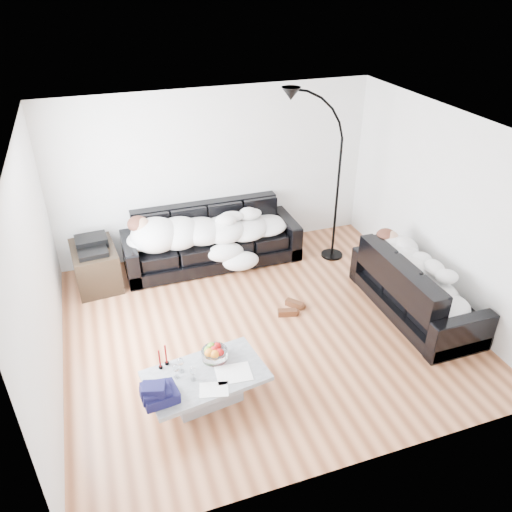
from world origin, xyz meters
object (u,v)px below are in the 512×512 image
object	(u,v)px
shoes	(291,308)
stereo	(92,244)
candle_right	(166,355)
sofa_right	(417,286)
wine_glass_a	(181,365)
floor_lamp	(338,187)
wine_glass_c	(193,374)
sleeper_back	(212,226)
sofa_back	(212,237)
sleeper_right	(420,272)
candle_left	(160,360)
fruit_bowl	(215,352)
coffee_table	(206,387)
wine_glass_b	(176,371)
av_cabinet	(96,266)

from	to	relation	value
shoes	stereo	distance (m)	2.96
candle_right	stereo	world-z (taller)	stereo
sofa_right	wine_glass_a	xyz separation A→B (m)	(-3.29, -0.52, 0.04)
candle_right	floor_lamp	world-z (taller)	floor_lamp
wine_glass_c	sleeper_back	bearing A→B (deg)	71.45
sofa_back	shoes	world-z (taller)	sofa_back
sleeper_right	wine_glass_c	world-z (taller)	sleeper_right
sofa_back	sleeper_right	xyz separation A→B (m)	(2.25, -2.16, 0.19)
sofa_right	sleeper_right	bearing A→B (deg)	-180.00
candle_left	fruit_bowl	bearing A→B (deg)	-3.43
candle_left	candle_right	distance (m)	0.09
sleeper_right	fruit_bowl	xyz separation A→B (m)	(-2.89, -0.43, -0.18)
coffee_table	shoes	xyz separation A→B (m)	(1.47, 1.18, -0.13)
fruit_bowl	candle_right	size ratio (longest dim) A/B	1.11
sofa_back	wine_glass_c	bearing A→B (deg)	-108.25
wine_glass_c	wine_glass_b	bearing A→B (deg)	149.86
sofa_right	stereo	world-z (taller)	sofa_right
wine_glass_c	wine_glass_a	bearing A→B (deg)	120.41
wine_glass_b	candle_right	size ratio (longest dim) A/B	0.65
shoes	av_cabinet	world-z (taller)	av_cabinet
wine_glass_c	floor_lamp	xyz separation A→B (m)	(2.81, 2.39, 0.74)
candle_right	stereo	xyz separation A→B (m)	(-0.61, 2.45, 0.17)
sleeper_back	wine_glass_c	size ratio (longest dim) A/B	13.39
wine_glass_a	wine_glass_b	distance (m)	0.10
wine_glass_a	candle_left	xyz separation A→B (m)	(-0.20, 0.12, 0.03)
fruit_bowl	wine_glass_a	bearing A→B (deg)	-168.02
sleeper_back	fruit_bowl	size ratio (longest dim) A/B	7.92
candle_right	wine_glass_a	bearing A→B (deg)	-52.33
sofa_right	wine_glass_a	world-z (taller)	sofa_right
sleeper_right	coffee_table	distance (m)	3.15
wine_glass_c	candle_left	bearing A→B (deg)	136.06
sofa_right	candle_left	xyz separation A→B (m)	(-3.48, -0.40, 0.08)
wine_glass_c	candle_right	xyz separation A→B (m)	(-0.22, 0.32, 0.04)
wine_glass_b	candle_left	size ratio (longest dim) A/B	0.71
fruit_bowl	shoes	bearing A→B (deg)	36.42
av_cabinet	wine_glass_c	bearing A→B (deg)	-78.16
av_cabinet	sofa_back	bearing A→B (deg)	-2.65
sofa_back	fruit_bowl	bearing A→B (deg)	-103.87
shoes	wine_glass_a	bearing A→B (deg)	-121.89
coffee_table	av_cabinet	bearing A→B (deg)	109.39
wine_glass_b	candle_right	xyz separation A→B (m)	(-0.06, 0.23, 0.04)
coffee_table	floor_lamp	size ratio (longest dim) A/B	0.53
sleeper_back	av_cabinet	distance (m)	1.80
coffee_table	candle_right	world-z (taller)	candle_right
sofa_back	stereo	world-z (taller)	sofa_back
wine_glass_a	stereo	bearing A→B (deg)	105.57
sofa_back	wine_glass_a	xyz separation A→B (m)	(-1.03, -2.68, 0.01)
candle_right	av_cabinet	size ratio (longest dim) A/B	0.30
fruit_bowl	wine_glass_b	bearing A→B (deg)	-161.22
sofa_back	floor_lamp	world-z (taller)	floor_lamp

